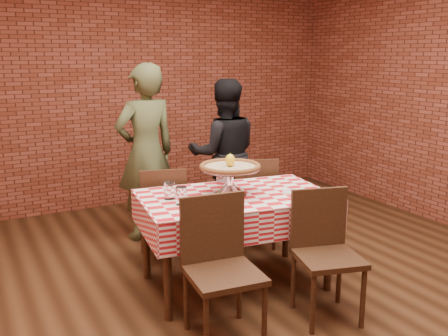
{
  "coord_description": "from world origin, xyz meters",
  "views": [
    {
      "loc": [
        -1.87,
        -2.87,
        1.84
      ],
      "look_at": [
        -0.04,
        0.51,
        0.95
      ],
      "focal_mm": 39.84,
      "sensor_mm": 36.0,
      "label": 1
    }
  ],
  "objects": [
    {
      "name": "diner_black",
      "position": [
        0.61,
        1.7,
        0.79
      ],
      "size": [
        0.93,
        0.83,
        1.59
      ],
      "primitive_type": "imported",
      "rotation": [
        0.0,
        0.0,
        2.79
      ],
      "color": "black",
      "rests_on": "ground"
    },
    {
      "name": "ground",
      "position": [
        0.0,
        0.0,
        0.0
      ],
      "size": [
        6.0,
        6.0,
        0.0
      ],
      "primitive_type": "plane",
      "color": "black",
      "rests_on": "ground"
    },
    {
      "name": "chair_far_left",
      "position": [
        -0.33,
        1.16,
        0.44
      ],
      "size": [
        0.48,
        0.48,
        0.87
      ],
      "primitive_type": null,
      "rotation": [
        0.0,
        0.0,
        2.89
      ],
      "color": "#442C1A",
      "rests_on": "ground"
    },
    {
      "name": "tablecloth",
      "position": [
        -0.01,
        0.39,
        0.63
      ],
      "size": [
        1.6,
        1.1,
        0.25
      ],
      "primitive_type": null,
      "rotation": [
        0.0,
        0.0,
        -0.13
      ],
      "color": "red",
      "rests_on": "table"
    },
    {
      "name": "table",
      "position": [
        -0.01,
        0.39,
        0.38
      ],
      "size": [
        1.56,
        1.06,
        0.75
      ],
      "primitive_type": "cube",
      "rotation": [
        0.0,
        0.0,
        -0.13
      ],
      "color": "#442C1A",
      "rests_on": "ground"
    },
    {
      "name": "chair_near_left",
      "position": [
        -0.46,
        -0.27,
        0.47
      ],
      "size": [
        0.5,
        0.5,
        0.93
      ],
      "primitive_type": null,
      "rotation": [
        0.0,
        0.0,
        -0.11
      ],
      "color": "#442C1A",
      "rests_on": "ground"
    },
    {
      "name": "chair_near_right",
      "position": [
        0.3,
        -0.38,
        0.45
      ],
      "size": [
        0.52,
        0.52,
        0.9
      ],
      "primitive_type": null,
      "rotation": [
        0.0,
        0.0,
        -0.27
      ],
      "color": "#442C1A",
      "rests_on": "ground"
    },
    {
      "name": "pizza",
      "position": [
        -0.04,
        0.41,
        0.98
      ],
      "size": [
        0.57,
        0.57,
        0.03
      ],
      "primitive_type": "cylinder",
      "rotation": [
        0.0,
        0.0,
        0.2
      ],
      "color": "tan",
      "rests_on": "pizza_stand"
    },
    {
      "name": "sweetener_packet_a",
      "position": [
        0.57,
        0.13,
        0.76
      ],
      "size": [
        0.05,
        0.04,
        0.0
      ],
      "primitive_type": "cube",
      "rotation": [
        0.0,
        0.0,
        -0.14
      ],
      "color": "white",
      "rests_on": "tablecloth"
    },
    {
      "name": "side_plate",
      "position": [
        0.42,
        0.22,
        0.76
      ],
      "size": [
        0.17,
        0.17,
        0.01
      ],
      "primitive_type": "cylinder",
      "rotation": [
        0.0,
        0.0,
        -0.13
      ],
      "color": "white",
      "rests_on": "tablecloth"
    },
    {
      "name": "chair_far_right",
      "position": [
        0.57,
        1.06,
        0.45
      ],
      "size": [
        0.52,
        0.52,
        0.89
      ],
      "primitive_type": null,
      "rotation": [
        0.0,
        0.0,
        2.82
      ],
      "color": "#442C1A",
      "rests_on": "ground"
    },
    {
      "name": "sweetener_packet_b",
      "position": [
        0.56,
        0.16,
        0.76
      ],
      "size": [
        0.06,
        0.05,
        0.0
      ],
      "primitive_type": "cube",
      "rotation": [
        0.0,
        0.0,
        -0.46
      ],
      "color": "white",
      "rests_on": "tablecloth"
    },
    {
      "name": "water_glass_left",
      "position": [
        -0.48,
        0.35,
        0.82
      ],
      "size": [
        0.09,
        0.09,
        0.13
      ],
      "primitive_type": "cylinder",
      "rotation": [
        0.0,
        0.0,
        -0.13
      ],
      "color": "white",
      "rests_on": "tablecloth"
    },
    {
      "name": "condiment_caddy",
      "position": [
        0.06,
        0.72,
        0.83
      ],
      "size": [
        0.14,
        0.13,
        0.15
      ],
      "primitive_type": "cube",
      "rotation": [
        0.0,
        0.0,
        -0.55
      ],
      "color": "silver",
      "rests_on": "tablecloth"
    },
    {
      "name": "diner_olive",
      "position": [
        -0.25,
        1.75,
        0.88
      ],
      "size": [
        0.69,
        0.5,
        1.76
      ],
      "primitive_type": "imported",
      "rotation": [
        0.0,
        0.0,
        3.26
      ],
      "color": "#484F2D",
      "rests_on": "ground"
    },
    {
      "name": "lemon",
      "position": [
        -0.04,
        0.41,
        1.03
      ],
      "size": [
        0.09,
        0.09,
        0.1
      ],
      "primitive_type": "ellipsoid",
      "rotation": [
        0.0,
        0.0,
        0.2
      ],
      "color": "yellow",
      "rests_on": "pizza"
    },
    {
      "name": "back_wall",
      "position": [
        0.0,
        3.0,
        1.45
      ],
      "size": [
        5.5,
        0.0,
        5.5
      ],
      "primitive_type": "plane",
      "rotation": [
        1.57,
        0.0,
        0.0
      ],
      "color": "maroon",
      "rests_on": "ground"
    },
    {
      "name": "water_glass_right",
      "position": [
        -0.51,
        0.52,
        0.82
      ],
      "size": [
        0.09,
        0.09,
        0.13
      ],
      "primitive_type": "cylinder",
      "rotation": [
        0.0,
        0.0,
        -0.13
      ],
      "color": "white",
      "rests_on": "tablecloth"
    },
    {
      "name": "pizza_stand",
      "position": [
        -0.04,
        0.41,
        0.86
      ],
      "size": [
        0.57,
        0.57,
        0.21
      ],
      "primitive_type": null,
      "rotation": [
        0.0,
        0.0,
        0.2
      ],
      "color": "silver",
      "rests_on": "tablecloth"
    }
  ]
}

